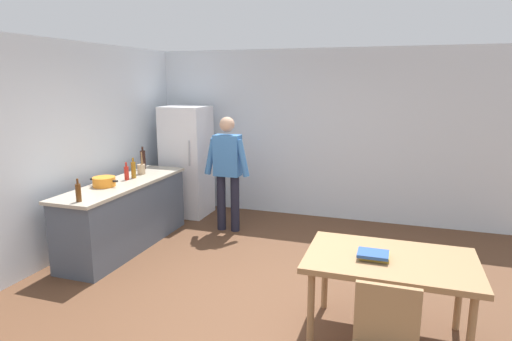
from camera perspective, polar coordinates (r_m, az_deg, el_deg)
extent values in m
plane|color=brown|center=(4.68, -1.27, -16.37)|extent=(14.00, 14.00, 0.00)
cube|color=silver|center=(7.07, 6.93, 4.77)|extent=(6.40, 0.12, 2.70)
cube|color=silver|center=(5.77, -25.70, 2.10)|extent=(0.12, 5.60, 2.70)
cube|color=#4C5666|center=(6.05, -16.84, -5.80)|extent=(0.60, 2.12, 0.86)
cube|color=#B2A893|center=(5.93, -17.10, -1.65)|extent=(0.64, 2.20, 0.04)
cube|color=white|center=(7.21, -9.12, 1.22)|extent=(0.70, 0.64, 1.80)
cylinder|color=#B2B2B7|center=(6.78, -8.84, 2.28)|extent=(0.02, 0.02, 0.40)
cylinder|color=#1E1E2D|center=(6.48, -4.61, -4.22)|extent=(0.13, 0.13, 0.84)
cylinder|color=#1E1E2D|center=(6.40, -2.79, -4.41)|extent=(0.13, 0.13, 0.84)
cube|color=#3D75B7|center=(6.28, -3.79, 2.01)|extent=(0.38, 0.22, 0.60)
sphere|color=tan|center=(6.22, -3.85, 6.10)|extent=(0.22, 0.22, 0.22)
cylinder|color=#3D75B7|center=(6.35, -6.02, 1.89)|extent=(0.20, 0.09, 0.55)
cylinder|color=#3D75B7|center=(6.16, -1.77, 1.64)|extent=(0.20, 0.09, 0.55)
cube|color=#9E754C|center=(3.87, 17.37, -11.29)|extent=(1.40, 0.90, 0.05)
cylinder|color=#9E754C|center=(3.77, 7.26, -17.82)|extent=(0.06, 0.06, 0.70)
cylinder|color=#9E754C|center=(3.77, 26.52, -19.07)|extent=(0.06, 0.06, 0.70)
cylinder|color=#9E754C|center=(4.39, 9.11, -13.42)|extent=(0.06, 0.06, 0.70)
cylinder|color=#9E754C|center=(4.39, 25.28, -14.47)|extent=(0.06, 0.06, 0.70)
cube|color=#9E754C|center=(3.11, 16.92, -17.80)|extent=(0.42, 0.04, 0.42)
cylinder|color=orange|center=(5.75, -19.45, -1.40)|extent=(0.28, 0.28, 0.12)
cube|color=black|center=(5.85, -20.79, -1.08)|extent=(0.06, 0.03, 0.02)
cube|color=black|center=(5.64, -18.10, -1.34)|extent=(0.06, 0.03, 0.02)
cylinder|color=tan|center=(6.34, -14.94, 0.16)|extent=(0.11, 0.11, 0.14)
cylinder|color=olive|center=(6.31, -14.83, 1.40)|extent=(0.02, 0.05, 0.22)
cylinder|color=olive|center=(6.30, -14.90, 1.38)|extent=(0.02, 0.04, 0.22)
cylinder|color=black|center=(6.69, -14.72, 1.38)|extent=(0.08, 0.08, 0.28)
cylinder|color=black|center=(6.66, -14.79, 2.82)|extent=(0.03, 0.03, 0.06)
cylinder|color=#5B3314|center=(5.12, -22.44, -2.74)|extent=(0.06, 0.06, 0.20)
cylinder|color=#5B3314|center=(5.09, -22.55, -1.33)|extent=(0.02, 0.02, 0.06)
cylinder|color=#996619|center=(6.11, -15.90, 0.06)|extent=(0.06, 0.06, 0.22)
cylinder|color=#996619|center=(6.08, -15.98, 1.35)|extent=(0.03, 0.03, 0.06)
cylinder|color=#B22319|center=(6.02, -16.75, -0.36)|extent=(0.06, 0.06, 0.18)
cylinder|color=#B22319|center=(6.00, -16.82, 0.76)|extent=(0.02, 0.02, 0.06)
cube|color=gold|center=(3.82, 15.41, -10.81)|extent=(0.24, 0.19, 0.03)
cube|color=#284C8E|center=(3.78, 15.22, -10.59)|extent=(0.25, 0.20, 0.03)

